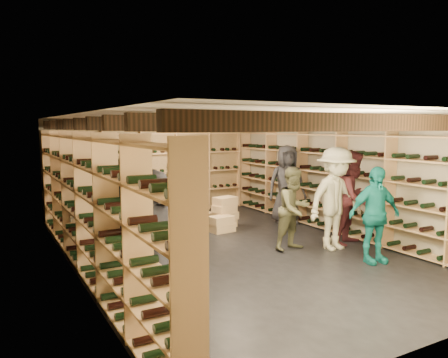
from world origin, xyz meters
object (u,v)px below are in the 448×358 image
person_5 (137,196)px  person_8 (353,198)px  person_0 (152,235)px  person_9 (100,200)px  person_10 (172,202)px  person_12 (287,184)px  person_2 (294,209)px  person_3 (336,199)px  person_4 (375,215)px  crate_loose (202,216)px  person_1 (126,212)px  person_6 (180,208)px  person_7 (192,194)px  crate_stack_left (225,212)px  crate_stack_right (221,224)px

person_5 → person_8: 4.07m
person_0 → person_9: person_9 is taller
person_10 → person_5: bearing=-176.7°
person_10 → person_12: person_12 is taller
person_2 → person_9: person_9 is taller
person_3 → person_10: 3.04m
person_4 → person_10: 3.66m
crate_loose → person_1: (-2.58, -2.53, 0.78)m
person_6 → crate_loose: bearing=79.4°
person_1 → person_7: (1.67, 1.11, 0.01)m
person_8 → person_9: (-4.24, 2.05, -0.00)m
crate_stack_left → person_8: size_ratio=0.38×
crate_loose → person_6: bearing=-124.0°
person_8 → person_9: bearing=133.0°
person_1 → person_3: (3.58, -0.94, 0.06)m
crate_stack_left → person_4: size_ratio=0.43×
crate_loose → person_5: (-2.05, -1.44, 0.84)m
person_6 → person_8: (3.09, -1.05, 0.08)m
person_2 → person_4: bearing=-69.2°
person_8 → person_6: bearing=140.1°
person_1 → person_3: bearing=3.8°
person_6 → person_12: 3.25m
crate_loose → person_7: bearing=-122.7°
crate_stack_left → person_4: 3.53m
crate_stack_right → person_4: (1.17, -3.06, 0.62)m
person_12 → crate_stack_right: bearing=-162.0°
person_4 → person_9: 4.80m
crate_stack_right → person_8: size_ratio=0.30×
person_6 → person_12: person_12 is taller
crate_stack_left → crate_loose: 1.02m
crate_stack_left → crate_loose: crate_stack_left is taller
person_6 → person_8: bearing=4.7°
person_0 → person_10: 2.80m
crate_stack_right → person_6: (-1.38, -1.00, 0.63)m
crate_stack_left → person_10: size_ratio=0.42×
crate_loose → person_9: size_ratio=0.28×
person_0 → person_10: person_0 is taller
person_6 → person_4: bearing=-15.5°
person_9 → crate_stack_left: bearing=0.3°
person_3 → crate_stack_right: bearing=116.5°
crate_stack_left → person_2: bearing=-84.0°
person_5 → person_10: person_5 is taller
person_3 → person_7: size_ratio=1.06×
person_2 → person_10: size_ratio=0.94×
crate_loose → person_0: (-2.71, -4.12, 0.77)m
person_5 → person_9: (-0.65, 0.13, -0.04)m
crate_stack_right → person_5: (-1.88, -0.13, 0.75)m
person_1 → person_3: person_3 is taller
person_9 → person_10: bearing=-20.4°
person_1 → person_5: size_ratio=0.94×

